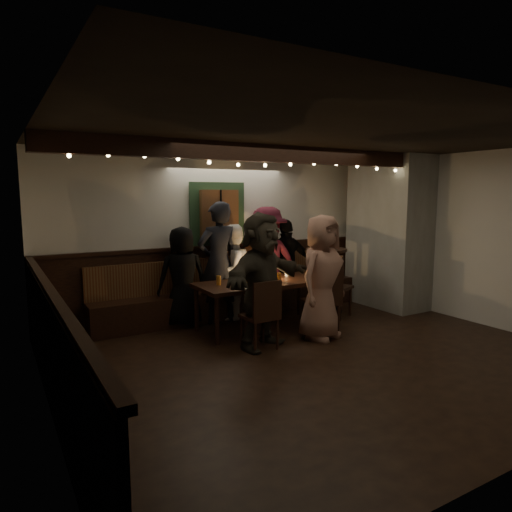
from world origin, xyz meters
TOP-DOWN VIEW (x-y plane):
  - room at (1.07, 1.42)m, footprint 6.02×5.01m
  - dining_table at (0.02, 1.40)m, footprint 1.96×0.84m
  - chair_near_left at (-0.47, 0.57)m, footprint 0.42×0.42m
  - chair_near_right at (0.57, 0.66)m, footprint 0.53×0.53m
  - chair_end at (1.28, 1.34)m, footprint 0.61×0.61m
  - high_top at (1.42, 1.68)m, footprint 0.67×0.67m
  - person_a at (-0.95, 2.10)m, footprint 0.78×0.56m
  - person_b at (-0.39, 2.03)m, footprint 0.68×0.45m
  - person_c at (-0.13, 2.09)m, footprint 0.89×0.81m
  - person_d at (0.50, 2.06)m, footprint 1.15×0.67m
  - person_e at (0.92, 2.11)m, footprint 0.94×0.47m
  - person_f at (-0.42, 0.70)m, footprint 1.69×1.10m
  - person_g at (0.46, 0.60)m, footprint 0.96×0.79m

SIDE VIEW (x-z plane):
  - chair_near_left at x=-0.47m, z-range 0.06..0.96m
  - chair_near_right at x=0.57m, z-range 0.06..1.07m
  - chair_end at x=1.28m, z-range 0.07..1.09m
  - dining_table at x=0.02m, z-range 0.22..1.07m
  - high_top at x=1.42m, z-range 0.14..1.21m
  - person_a at x=-0.95m, z-range 0.00..1.50m
  - person_c at x=-0.13m, z-range 0.00..1.50m
  - person_e at x=0.92m, z-range 0.00..1.55m
  - person_g at x=0.46m, z-range 0.00..1.69m
  - person_f at x=-0.42m, z-range 0.00..1.75m
  - person_d at x=0.50m, z-range 0.00..1.76m
  - person_b at x=-0.39m, z-range 0.00..1.85m
  - room at x=1.07m, z-range -0.24..2.38m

